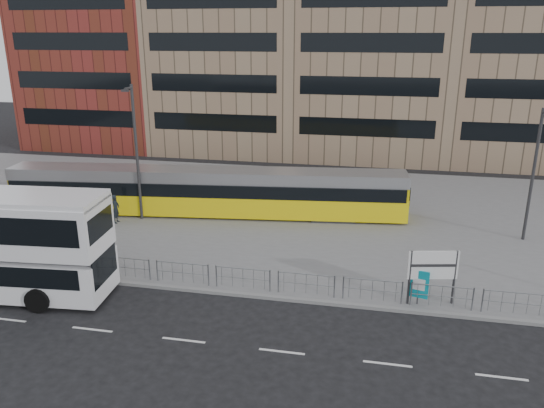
% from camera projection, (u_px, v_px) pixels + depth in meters
% --- Properties ---
extents(ground, '(120.00, 120.00, 0.00)m').
position_uv_depth(ground, '(255.00, 298.00, 24.55)').
color(ground, black).
rests_on(ground, ground).
extents(plaza, '(64.00, 24.00, 0.15)m').
position_uv_depth(plaza, '(296.00, 213.00, 35.69)').
color(plaza, slate).
rests_on(plaza, ground).
extents(kerb, '(64.00, 0.25, 0.17)m').
position_uv_depth(kerb, '(255.00, 296.00, 24.57)').
color(kerb, gray).
rests_on(kerb, ground).
extents(building_row, '(70.40, 18.40, 31.20)m').
position_uv_depth(building_row, '(349.00, 18.00, 52.13)').
color(building_row, maroon).
rests_on(building_row, ground).
extents(pedestrian_barrier, '(32.07, 0.07, 1.10)m').
position_uv_depth(pedestrian_barrier, '(300.00, 278.00, 24.33)').
color(pedestrian_barrier, gray).
rests_on(pedestrian_barrier, plaza).
extents(road_markings, '(62.00, 0.12, 0.01)m').
position_uv_depth(road_markings, '(257.00, 349.00, 20.63)').
color(road_markings, white).
rests_on(road_markings, ground).
extents(tram, '(26.11, 5.43, 3.06)m').
position_uv_depth(tram, '(206.00, 192.00, 34.89)').
color(tram, yellow).
rests_on(tram, plaza).
extents(station_sign, '(2.18, 0.55, 2.54)m').
position_uv_depth(station_sign, '(433.00, 268.00, 23.21)').
color(station_sign, '#2D2D30').
rests_on(station_sign, plaza).
extents(ad_panel, '(0.85, 0.28, 1.62)m').
position_uv_depth(ad_panel, '(419.00, 285.00, 23.42)').
color(ad_panel, '#2D2D30').
rests_on(ad_panel, plaza).
extents(pedestrian, '(0.49, 0.70, 1.84)m').
position_uv_depth(pedestrian, '(116.00, 209.00, 33.47)').
color(pedestrian, black).
rests_on(pedestrian, plaza).
extents(traffic_light_west, '(0.19, 0.22, 3.10)m').
position_uv_depth(traffic_light_west, '(69.00, 236.00, 26.23)').
color(traffic_light_west, '#2D2D30').
rests_on(traffic_light_west, plaza).
extents(lamp_post_west, '(0.45, 1.04, 8.58)m').
position_uv_depth(lamp_post_west, '(136.00, 148.00, 32.95)').
color(lamp_post_west, '#2D2D30').
rests_on(lamp_post_west, plaza).
extents(lamp_post_east, '(0.45, 1.04, 7.66)m').
position_uv_depth(lamp_post_east, '(534.00, 170.00, 29.69)').
color(lamp_post_east, '#2D2D30').
rests_on(lamp_post_east, plaza).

